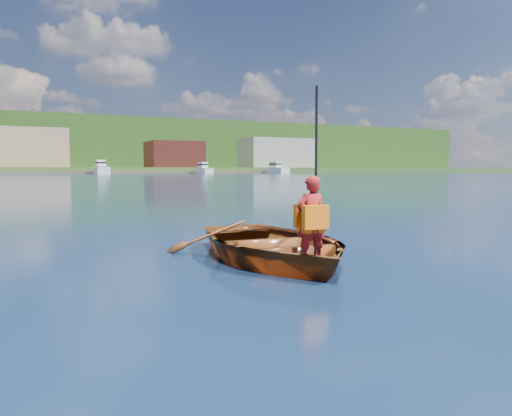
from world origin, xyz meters
The scene contains 7 objects.
ground centered at (0.00, 0.00, 0.00)m, with size 600.00×600.00×0.00m.
rowboat centered at (0.61, 0.05, 0.23)m, with size 2.78×3.76×0.75m.
child_paddler centered at (0.71, -0.85, 0.67)m, with size 0.42×0.35×2.27m.
shoreline centered at (0.00, 236.61, 10.32)m, with size 400.00×140.00×22.00m.
dock centered at (1.42, 148.00, 0.40)m, with size 160.05×8.88×0.80m.
waterfront_buildings centered at (-7.74, 165.00, 7.74)m, with size 202.00×16.00×14.00m.
marina_yachts centered at (6.30, 143.30, 1.39)m, with size 142.77×12.72×4.39m.
Camera 1 is at (-2.57, -6.28, 1.29)m, focal length 35.00 mm.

